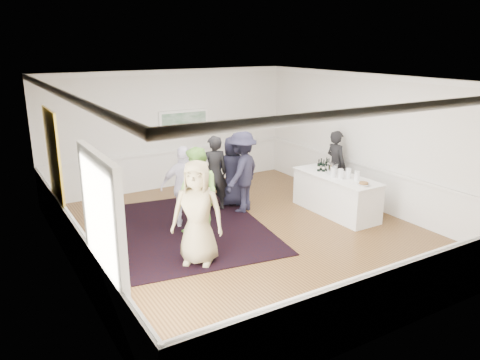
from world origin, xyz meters
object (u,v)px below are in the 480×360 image
serving_table (336,194)px  nut_bowl (364,184)px  bartender (336,165)px  guest_dark_b (214,173)px  guest_tan (197,213)px  guest_dark_a (242,172)px  guest_lilac (185,187)px  guest_navy (233,171)px  guest_green (198,194)px  ice_bucket (332,169)px

serving_table → nut_bowl: bearing=-93.3°
bartender → guest_dark_b: bearing=77.0°
bartender → guest_tan: (-4.66, -1.54, 0.08)m
guest_tan → guest_dark_a: size_ratio=1.00×
guest_lilac → guest_tan: bearing=95.5°
guest_navy → guest_green: bearing=77.0°
bartender → guest_tan: 4.91m
guest_lilac → guest_dark_b: (1.02, 0.58, 0.02)m
guest_green → guest_dark_a: bearing=100.5°
guest_dark_b → guest_navy: bearing=-161.9°
guest_tan → guest_navy: (2.13, 2.41, -0.10)m
guest_tan → guest_dark_a: bearing=82.1°
guest_dark_b → guest_lilac: bearing=39.9°
serving_table → guest_green: bearing=174.5°
bartender → guest_tan: guest_tan is taller
guest_dark_a → ice_bucket: size_ratio=7.43×
guest_tan → guest_dark_b: guest_tan is taller
nut_bowl → guest_lilac: bearing=149.1°
guest_green → ice_bucket: size_ratio=7.30×
guest_dark_b → nut_bowl: 3.43m
guest_green → guest_dark_a: (1.59, 0.93, 0.02)m
guest_navy → nut_bowl: (1.73, -2.63, 0.09)m
bartender → guest_green: bearing=98.8°
guest_dark_b → ice_bucket: guest_dark_b is taller
ice_bucket → guest_lilac: bearing=165.0°
guest_green → ice_bucket: guest_green is taller
guest_navy → guest_lilac: bearing=58.6°
guest_green → guest_dark_b: (1.06, 1.34, -0.04)m
guest_tan → guest_navy: size_ratio=1.11×
guest_dark_a → ice_bucket: (1.82, -1.07, 0.07)m
guest_lilac → guest_dark_b: size_ratio=0.98×
guest_tan → guest_lilac: 1.84m
serving_table → nut_bowl: (-0.05, -0.90, 0.49)m
guest_dark_a → ice_bucket: bearing=116.6°
nut_bowl → ice_bucket: bearing=86.8°
bartender → guest_navy: 2.68m
bartender → guest_navy: size_ratio=1.02×
guest_navy → ice_bucket: guest_navy is taller
serving_table → guest_dark_b: size_ratio=1.25×
guest_dark_b → nut_bowl: bearing=142.0°
bartender → nut_bowl: 1.94m
guest_dark_a → nut_bowl: (1.76, -2.15, -0.01)m
bartender → guest_dark_a: bearing=82.9°
nut_bowl → guest_navy: bearing=123.3°
serving_table → guest_green: (-3.40, 0.33, 0.49)m
ice_bucket → nut_bowl: ice_bucket is taller
guest_dark_b → guest_navy: size_ratio=1.05×
guest_dark_b → guest_navy: 0.56m
guest_dark_a → guest_lilac: bearing=-26.7°
guest_tan → guest_green: (0.50, 1.00, -0.02)m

